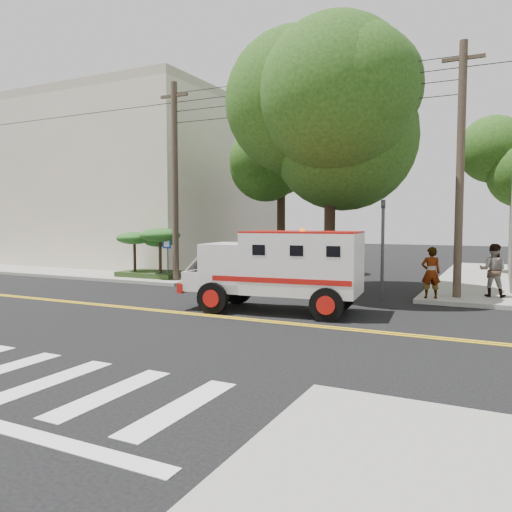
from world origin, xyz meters
The scene contains 13 objects.
ground centered at (0.00, 0.00, 0.00)m, with size 100.00×100.00×0.00m, color black.
sidewalk_nw centered at (-13.50, 13.50, 0.07)m, with size 17.00×17.00×0.15m, color gray.
building_left centered at (-15.50, 15.00, 5.15)m, with size 16.00×14.00×10.00m, color beige.
utility_pole_left centered at (-5.60, 6.00, 4.50)m, with size 0.28×0.28×9.00m, color #382D23.
utility_pole_right centered at (6.30, 6.20, 4.50)m, with size 0.28×0.28×9.00m, color #382D23.
tree_main centered at (1.94, 6.21, 7.20)m, with size 6.08×5.70×9.85m.
tree_left centered at (-2.68, 11.79, 5.73)m, with size 4.48×4.20×7.70m.
traffic_signal centered at (3.80, 5.60, 2.23)m, with size 0.15×0.18×3.60m.
accessibility_sign centered at (-6.20, 6.17, 1.37)m, with size 0.45×0.10×2.02m.
palm_planter centered at (-7.44, 6.62, 1.65)m, with size 3.52×2.63×2.36m.
armored_truck centered at (1.53, 1.53, 1.44)m, with size 5.74×2.73×2.53m.
pedestrian_a centered at (5.50, 5.50, 1.05)m, with size 0.65×0.43×1.80m, color gray.
pedestrian_b centered at (7.42, 6.90, 1.09)m, with size 0.92×0.71×1.89m, color gray.
Camera 1 is at (7.71, -12.62, 2.83)m, focal length 35.00 mm.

